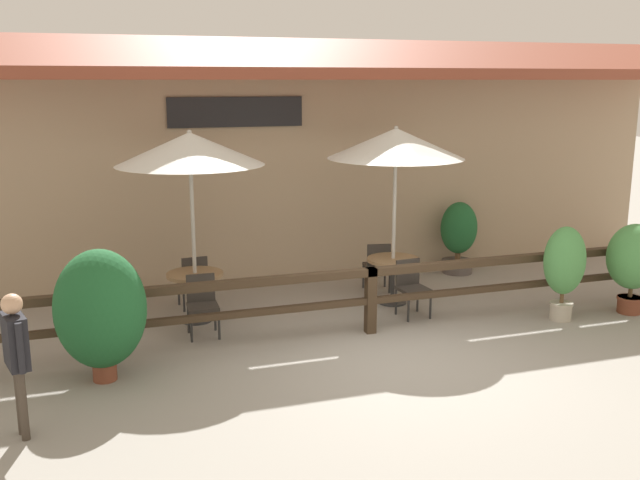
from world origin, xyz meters
TOP-DOWN VIEW (x-y plane):
  - ground_plane at (0.00, 0.00)m, footprint 60.00×60.00m
  - building_facade at (-0.00, 4.10)m, footprint 14.28×1.49m
  - patio_railing at (0.00, 1.05)m, footprint 10.40×0.14m
  - patio_umbrella_near at (-2.27, 2.33)m, footprint 2.12×2.12m
  - dining_table_near at (-2.27, 2.33)m, footprint 0.83×0.83m
  - chair_near_streetside at (-2.27, 1.71)m, footprint 0.43×0.43m
  - chair_near_wallside at (-2.21, 2.96)m, footprint 0.45×0.45m
  - patio_umbrella_middle at (0.87, 2.23)m, footprint 2.12×2.12m
  - dining_table_middle at (0.87, 2.23)m, footprint 0.83×0.83m
  - chair_middle_streetside at (0.88, 1.57)m, footprint 0.45×0.45m
  - chair_middle_wallside at (0.87, 2.90)m, footprint 0.50×0.50m
  - potted_plant_entrance_palm at (2.93, 0.68)m, footprint 0.63×0.56m
  - potted_plant_corner_fern at (-3.64, 0.52)m, footprint 1.07×0.96m
  - potted_plant_broad_leaf at (4.14, 0.63)m, footprint 0.83×0.75m
  - potted_plant_tall_tropical at (2.77, 3.55)m, footprint 0.69×0.62m
  - pedestrian at (-4.46, -0.68)m, footprint 0.28×0.52m

SIDE VIEW (x-z plane):
  - ground_plane at x=0.00m, z-range 0.00..0.00m
  - chair_near_streetside at x=-2.27m, z-range 0.05..0.91m
  - chair_near_wallside at x=-2.21m, z-range 0.05..0.91m
  - chair_middle_streetside at x=0.88m, z-range 0.05..0.91m
  - chair_middle_wallside at x=0.87m, z-range 0.05..0.91m
  - dining_table_near at x=-2.27m, z-range 0.22..0.96m
  - dining_table_middle at x=0.87m, z-range 0.22..0.96m
  - patio_railing at x=0.00m, z-range 0.22..1.17m
  - potted_plant_tall_tropical at x=2.77m, z-range 0.06..1.40m
  - potted_plant_broad_leaf at x=4.14m, z-range 0.15..1.55m
  - potted_plant_entrance_palm at x=2.93m, z-range 0.14..1.57m
  - potted_plant_corner_fern at x=-3.64m, z-range 0.07..1.68m
  - pedestrian at x=-4.46m, z-range 0.21..1.72m
  - building_facade at x=0.00m, z-range 0.05..4.28m
  - patio_umbrella_near at x=-2.27m, z-range 1.15..3.98m
  - patio_umbrella_middle at x=0.87m, z-range 1.15..3.98m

